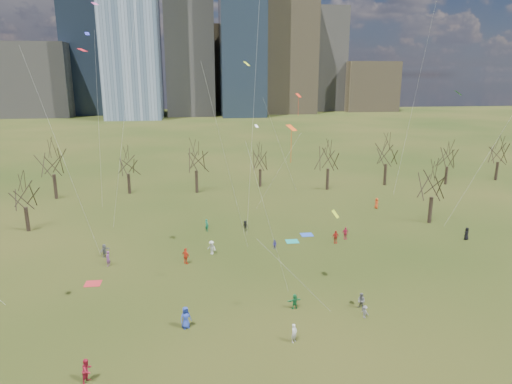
{
  "coord_description": "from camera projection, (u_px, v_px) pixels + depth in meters",
  "views": [
    {
      "loc": [
        -7.12,
        -40.56,
        20.67
      ],
      "look_at": [
        0.0,
        12.0,
        7.0
      ],
      "focal_mm": 32.0,
      "sensor_mm": 36.0,
      "label": 1
    }
  ],
  "objects": [
    {
      "name": "person_3",
      "position": [
        365.0,
        312.0,
        39.83
      ],
      "size": [
        0.75,
        0.86,
        1.15
      ],
      "primitive_type": "imported",
      "rotation": [
        0.0,
        0.0,
        2.12
      ],
      "color": "slate",
      "rests_on": "ground"
    },
    {
      "name": "kites_airborne",
      "position": [
        274.0,
        134.0,
        52.92
      ],
      "size": [
        58.57,
        45.75,
        33.26
      ],
      "color": "#FF5315",
      "rests_on": "ground"
    },
    {
      "name": "person_7",
      "position": [
        108.0,
        258.0,
        50.62
      ],
      "size": [
        0.61,
        0.74,
        1.75
      ],
      "primitive_type": "imported",
      "rotation": [
        0.0,
        0.0,
        4.36
      ],
      "color": "#834488",
      "rests_on": "ground"
    },
    {
      "name": "person_13",
      "position": [
        207.0,
        225.0,
        61.88
      ],
      "size": [
        0.72,
        0.75,
        1.74
      ],
      "primitive_type": "imported",
      "rotation": [
        0.0,
        0.0,
        2.25
      ],
      "color": "#17684C",
      "rests_on": "ground"
    },
    {
      "name": "bare_tree_row",
      "position": [
        236.0,
        161.0,
        79.19
      ],
      "size": [
        113.04,
        29.8,
        9.5
      ],
      "color": "black",
      "rests_on": "ground"
    },
    {
      "name": "person_11",
      "position": [
        104.0,
        251.0,
        53.15
      ],
      "size": [
        1.2,
        1.46,
        1.56
      ],
      "primitive_type": "imported",
      "rotation": [
        0.0,
        0.0,
        0.97
      ],
      "color": "#5A5B5E",
      "rests_on": "ground"
    },
    {
      "name": "person_2",
      "position": [
        87.0,
        370.0,
        31.42
      ],
      "size": [
        0.98,
        1.07,
        1.79
      ],
      "primitive_type": "imported",
      "rotation": [
        0.0,
        0.0,
        1.14
      ],
      "color": "maroon",
      "rests_on": "ground"
    },
    {
      "name": "person_10",
      "position": [
        345.0,
        233.0,
        58.9
      ],
      "size": [
        0.99,
        0.5,
        1.63
      ],
      "primitive_type": "imported",
      "rotation": [
        0.0,
        0.0,
        0.11
      ],
      "color": "#C11B43",
      "rests_on": "ground"
    },
    {
      "name": "person_1",
      "position": [
        294.0,
        333.0,
        36.17
      ],
      "size": [
        0.67,
        0.66,
        1.56
      ],
      "primitive_type": "imported",
      "rotation": [
        0.0,
        0.0,
        0.74
      ],
      "color": "silver",
      "rests_on": "ground"
    },
    {
      "name": "blanket_teal",
      "position": [
        292.0,
        241.0,
        58.26
      ],
      "size": [
        1.6,
        1.5,
        0.03
      ],
      "primitive_type": "cube",
      "color": "teal",
      "rests_on": "ground"
    },
    {
      "name": "ground",
      "position": [
        272.0,
        291.0,
        45.0
      ],
      "size": [
        500.0,
        500.0,
        0.0
      ],
      "primitive_type": "plane",
      "color": "black",
      "rests_on": "ground"
    },
    {
      "name": "person_4",
      "position": [
        186.0,
        256.0,
        51.11
      ],
      "size": [
        1.14,
        1.04,
        1.88
      ],
      "primitive_type": "imported",
      "rotation": [
        0.0,
        0.0,
        2.47
      ],
      "color": "red",
      "rests_on": "ground"
    },
    {
      "name": "person_14",
      "position": [
        361.0,
        301.0,
        41.34
      ],
      "size": [
        0.88,
        0.93,
        1.52
      ],
      "primitive_type": "imported",
      "rotation": [
        0.0,
        0.0,
        5.27
      ],
      "color": "slate",
      "rests_on": "ground"
    },
    {
      "name": "person_8",
      "position": [
        275.0,
        245.0,
        55.64
      ],
      "size": [
        0.66,
        0.69,
        1.12
      ],
      "primitive_type": "imported",
      "rotation": [
        0.0,
        0.0,
        5.32
      ],
      "color": "#2A2399",
      "rests_on": "ground"
    },
    {
      "name": "person_0",
      "position": [
        186.0,
        318.0,
        38.14
      ],
      "size": [
        1.1,
        0.93,
        1.92
      ],
      "primitive_type": "imported",
      "rotation": [
        0.0,
        0.0,
        0.4
      ],
      "color": "#263EA8",
      "rests_on": "ground"
    },
    {
      "name": "person_5",
      "position": [
        295.0,
        301.0,
        41.38
      ],
      "size": [
        1.38,
        0.7,
        1.42
      ],
      "primitive_type": "imported",
      "rotation": [
        0.0,
        0.0,
        3.37
      ],
      "color": "#197239",
      "rests_on": "ground"
    },
    {
      "name": "downtown_skyline",
      "position": [
        200.0,
        38.0,
        237.09
      ],
      "size": [
        212.5,
        78.0,
        118.0
      ],
      "color": "slate",
      "rests_on": "ground"
    },
    {
      "name": "blanket_crimson",
      "position": [
        93.0,
        284.0,
        46.48
      ],
      "size": [
        1.6,
        1.5,
        0.03
      ],
      "primitive_type": "cube",
      "color": "#B32329",
      "rests_on": "ground"
    },
    {
      "name": "person_15",
      "position": [
        245.0,
        226.0,
        61.89
      ],
      "size": [
        1.12,
        0.91,
        1.5
      ],
      "primitive_type": "imported",
      "rotation": [
        0.0,
        0.0,
        5.86
      ],
      "color": "black",
      "rests_on": "ground"
    },
    {
      "name": "person_6",
      "position": [
        467.0,
        234.0,
        58.67
      ],
      "size": [
        0.97,
        0.86,
        1.66
      ],
      "primitive_type": "imported",
      "rotation": [
        0.0,
        0.0,
        3.65
      ],
      "color": "black",
      "rests_on": "ground"
    },
    {
      "name": "blanket_navy",
      "position": [
        307.0,
        235.0,
        60.67
      ],
      "size": [
        1.6,
        1.5,
        0.03
      ],
      "primitive_type": "cube",
      "color": "blue",
      "rests_on": "ground"
    },
    {
      "name": "person_12",
      "position": [
        376.0,
        203.0,
        72.45
      ],
      "size": [
        0.65,
        0.91,
        1.73
      ],
      "primitive_type": "imported",
      "rotation": [
        0.0,
        0.0,
        1.69
      ],
      "color": "#CB4016",
      "rests_on": "ground"
    },
    {
      "name": "person_9",
      "position": [
        212.0,
        247.0,
        53.96
      ],
      "size": [
        1.24,
        1.14,
        1.67
      ],
      "primitive_type": "imported",
      "rotation": [
        0.0,
        0.0,
        5.64
      ],
      "color": "silver",
      "rests_on": "ground"
    },
    {
      "name": "person_16",
      "position": [
        336.0,
        237.0,
        57.46
      ],
      "size": [
        1.05,
        0.61,
        1.68
      ],
      "primitive_type": "imported",
      "rotation": [
        0.0,
        0.0,
        0.21
      ],
      "color": "#B21E19",
      "rests_on": "ground"
    }
  ]
}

